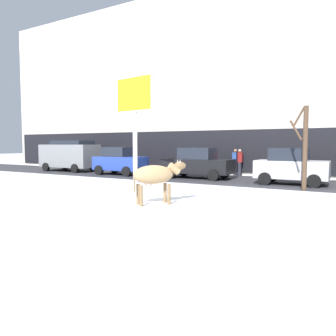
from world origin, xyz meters
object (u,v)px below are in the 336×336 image
(cow_tan, at_px, (155,175))
(pedestrian_near_billboard, at_px, (277,163))
(billboard, at_px, (135,101))
(car_silver_hatchback, at_px, (291,166))
(pedestrian_far_left, at_px, (235,162))
(bare_tree_left_lot, at_px, (304,146))
(car_black_sedan, at_px, (198,163))
(car_grey_van, at_px, (70,155))
(car_blue_hatchback, at_px, (120,161))
(pedestrian_by_cars, at_px, (240,162))

(cow_tan, distance_m, pedestrian_near_billboard, 11.50)
(billboard, bearing_deg, car_silver_hatchback, 25.55)
(pedestrian_far_left, relative_size, bare_tree_left_lot, 0.46)
(car_black_sedan, xyz_separation_m, pedestrian_near_billboard, (4.04, 2.76, -0.03))
(billboard, bearing_deg, car_grey_van, 156.73)
(cow_tan, relative_size, billboard, 0.31)
(car_blue_hatchback, xyz_separation_m, pedestrian_near_billboard, (9.59, 3.22, -0.05))
(billboard, distance_m, bare_tree_left_lot, 8.56)
(pedestrian_by_cars, distance_m, bare_tree_left_lot, 7.04)
(car_black_sedan, distance_m, car_silver_hatchback, 5.44)
(cow_tan, distance_m, billboard, 7.21)
(car_blue_hatchback, height_order, car_silver_hatchback, same)
(car_grey_van, height_order, car_silver_hatchback, car_grey_van)
(car_grey_van, distance_m, pedestrian_near_billboard, 15.01)
(car_black_sedan, bearing_deg, car_silver_hatchback, -4.51)
(car_black_sedan, bearing_deg, pedestrian_near_billboard, 34.40)
(car_silver_hatchback, bearing_deg, billboard, -154.45)
(car_silver_hatchback, xyz_separation_m, pedestrian_near_billboard, (-1.39, 3.19, -0.05))
(car_silver_hatchback, distance_m, bare_tree_left_lot, 2.44)
(car_grey_van, bearing_deg, cow_tan, -33.04)
(cow_tan, height_order, pedestrian_by_cars, pedestrian_by_cars)
(pedestrian_near_billboard, relative_size, pedestrian_far_left, 1.00)
(car_grey_van, relative_size, car_silver_hatchback, 1.31)
(billboard, distance_m, car_grey_van, 10.17)
(pedestrian_near_billboard, xyz_separation_m, pedestrian_by_cars, (-2.34, 0.00, 0.00))
(car_black_sedan, xyz_separation_m, pedestrian_far_left, (1.40, 2.76, -0.03))
(bare_tree_left_lot, bearing_deg, car_black_sedan, 158.85)
(car_blue_hatchback, height_order, car_black_sedan, car_blue_hatchback)
(car_black_sedan, bearing_deg, billboard, -114.90)
(pedestrian_by_cars, relative_size, bare_tree_left_lot, 0.46)
(pedestrian_near_billboard, bearing_deg, pedestrian_by_cars, 180.00)
(billboard, relative_size, pedestrian_by_cars, 3.21)
(car_black_sedan, distance_m, pedestrian_by_cars, 3.24)
(car_grey_van, bearing_deg, pedestrian_by_cars, 12.79)
(cow_tan, height_order, car_black_sedan, car_black_sedan)
(cow_tan, bearing_deg, billboard, 132.05)
(cow_tan, relative_size, car_silver_hatchback, 0.49)
(billboard, bearing_deg, pedestrian_near_billboard, 48.70)
(pedestrian_far_left, xyz_separation_m, bare_tree_left_lot, (4.90, -5.20, 1.11))
(car_grey_van, distance_m, pedestrian_far_left, 12.44)
(billboard, height_order, car_silver_hatchback, billboard)
(car_black_sedan, bearing_deg, pedestrian_by_cars, 58.50)
(cow_tan, relative_size, car_blue_hatchback, 0.49)
(car_silver_hatchback, relative_size, pedestrian_far_left, 2.04)
(car_black_sedan, relative_size, pedestrian_by_cars, 2.45)
(car_blue_hatchback, relative_size, pedestrian_far_left, 2.04)
(car_grey_van, bearing_deg, billboard, -23.27)
(cow_tan, height_order, car_grey_van, car_grey_van)
(cow_tan, height_order, pedestrian_near_billboard, pedestrian_near_billboard)
(car_black_sedan, height_order, pedestrian_far_left, car_black_sedan)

